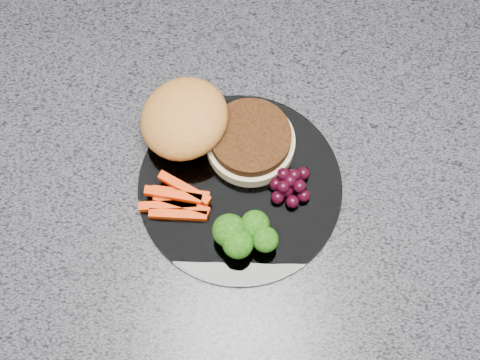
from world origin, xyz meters
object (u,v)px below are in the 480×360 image
object	(u,v)px
island_cabinet	(248,263)
grape_bunch	(291,185)
plate	(240,187)
burger	(208,128)

from	to	relation	value
island_cabinet	grape_bunch	bearing A→B (deg)	-25.77
island_cabinet	plate	size ratio (longest dim) A/B	4.62
island_cabinet	grape_bunch	size ratio (longest dim) A/B	21.81
grape_bunch	island_cabinet	bearing A→B (deg)	154.23
island_cabinet	burger	world-z (taller)	burger
grape_bunch	burger	bearing A→B (deg)	146.47
plate	grape_bunch	world-z (taller)	grape_bunch
plate	island_cabinet	bearing A→B (deg)	53.69
island_cabinet	plate	distance (m)	0.47
island_cabinet	plate	world-z (taller)	plate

